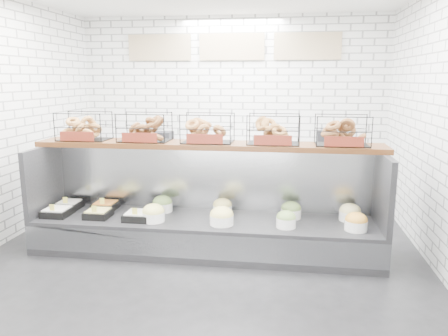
# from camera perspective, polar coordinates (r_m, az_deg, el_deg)

# --- Properties ---
(ground) EXTENTS (5.50, 5.50, 0.00)m
(ground) POSITION_cam_1_polar(r_m,az_deg,el_deg) (5.00, -3.11, -11.96)
(ground) COLOR black
(ground) RESTS_ON ground
(room_shell) EXTENTS (5.02, 5.51, 3.01)m
(room_shell) POSITION_cam_1_polar(r_m,az_deg,el_deg) (5.18, -2.03, 12.26)
(room_shell) COLOR white
(room_shell) RESTS_ON ground
(display_case) EXTENTS (4.00, 0.90, 1.20)m
(display_case) POSITION_cam_1_polar(r_m,az_deg,el_deg) (5.20, -2.37, -7.15)
(display_case) COLOR black
(display_case) RESTS_ON ground
(bagel_shelf) EXTENTS (4.10, 0.50, 0.40)m
(bagel_shelf) POSITION_cam_1_polar(r_m,az_deg,el_deg) (5.13, -2.14, 4.71)
(bagel_shelf) COLOR #3C1E0C
(bagel_shelf) RESTS_ON display_case
(prep_counter) EXTENTS (4.00, 0.60, 1.20)m
(prep_counter) POSITION_cam_1_polar(r_m,az_deg,el_deg) (7.15, 0.68, -0.75)
(prep_counter) COLOR #93969B
(prep_counter) RESTS_ON ground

